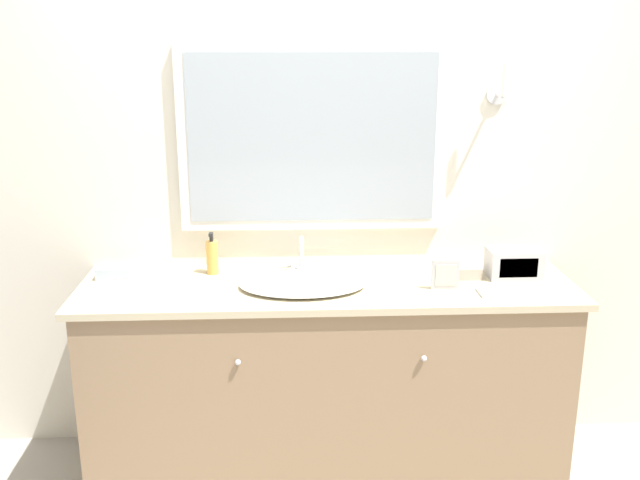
% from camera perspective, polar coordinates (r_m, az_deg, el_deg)
% --- Properties ---
extents(wall_back, '(8.00, 0.18, 2.55)m').
position_cam_1_polar(wall_back, '(3.29, 0.26, 4.74)').
color(wall_back, silver).
rests_on(wall_back, ground_plane).
extents(vanity_counter, '(2.14, 0.60, 0.89)m').
position_cam_1_polar(vanity_counter, '(3.26, 0.58, -10.96)').
color(vanity_counter, '#937556').
rests_on(vanity_counter, ground_plane).
extents(sink_basin, '(0.54, 0.41, 0.17)m').
position_cam_1_polar(sink_basin, '(3.05, -1.40, -3.42)').
color(sink_basin, white).
rests_on(sink_basin, vanity_counter).
extents(soap_bottle, '(0.05, 0.05, 0.19)m').
position_cam_1_polar(soap_bottle, '(3.23, -8.62, -1.32)').
color(soap_bottle, gold).
rests_on(soap_bottle, vanity_counter).
extents(appliance_box, '(0.23, 0.14, 0.13)m').
position_cam_1_polar(appliance_box, '(3.27, 15.26, -1.80)').
color(appliance_box, '#BCBCC1').
rests_on(appliance_box, vanity_counter).
extents(picture_frame, '(0.12, 0.01, 0.13)m').
position_cam_1_polar(picture_frame, '(3.05, 10.00, -2.76)').
color(picture_frame, '#B2B2B7').
rests_on(picture_frame, vanity_counter).
extents(hand_towel_near_sink, '(0.15, 0.10, 0.05)m').
position_cam_1_polar(hand_towel_near_sink, '(3.22, 11.31, -2.48)').
color(hand_towel_near_sink, '#B7A899').
rests_on(hand_towel_near_sink, vanity_counter).
extents(hand_towel_far_corner, '(0.16, 0.11, 0.05)m').
position_cam_1_polar(hand_towel_far_corner, '(3.29, -15.98, -2.44)').
color(hand_towel_far_corner, '#A8B7C6').
rests_on(hand_towel_far_corner, vanity_counter).
extents(metal_tray, '(0.18, 0.11, 0.01)m').
position_cam_1_polar(metal_tray, '(3.07, 14.24, -4.07)').
color(metal_tray, silver).
rests_on(metal_tray, vanity_counter).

